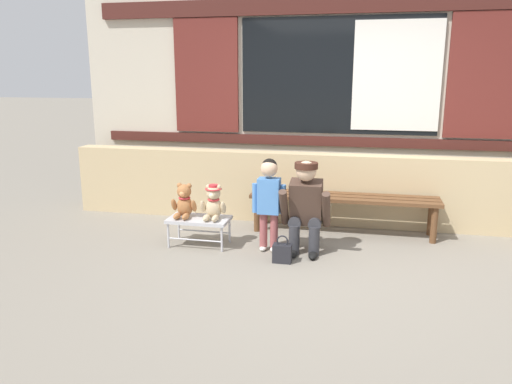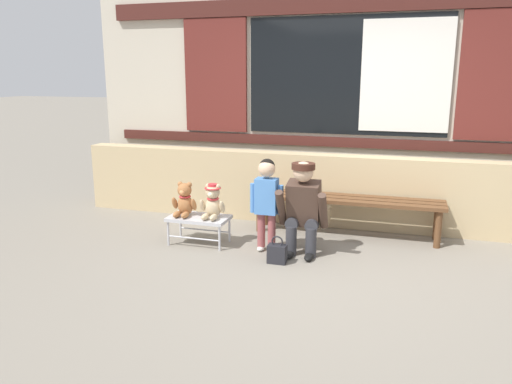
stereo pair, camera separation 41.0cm
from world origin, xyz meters
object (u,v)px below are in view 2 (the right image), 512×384
Objects in this scene: wooden_bench_long at (346,203)px; adult_crouching at (304,208)px; teddy_bear_plain at (185,200)px; child_standing at (267,195)px; handbag_on_ground at (277,253)px; teddy_bear_with_hat at (213,202)px; small_display_bench at (199,220)px.

adult_crouching is (-0.34, -0.71, 0.11)m from wooden_bench_long.
child_standing is (0.91, -0.01, 0.13)m from teddy_bear_plain.
wooden_bench_long is 7.72× the size of handbag_on_ground.
handbag_on_ground is at bearing -119.40° from adult_crouching.
wooden_bench_long is at bearing 24.38° from teddy_bear_plain.
child_standing is 1.01× the size of adult_crouching.
handbag_on_ground is (0.78, -0.31, -0.38)m from teddy_bear_with_hat.
adult_crouching reaches higher than wooden_bench_long.
teddy_bear_plain is (-0.16, 0.00, 0.20)m from small_display_bench.
wooden_bench_long is 2.21× the size of adult_crouching.
wooden_bench_long is at bearing 46.13° from child_standing.
handbag_on_ground is at bearing -15.52° from teddy_bear_plain.
wooden_bench_long is at bearing 64.60° from adult_crouching.
wooden_bench_long is 1.20m from handbag_on_ground.
small_display_bench is at bearing 179.52° from child_standing.
small_display_bench is 1.15m from adult_crouching.
wooden_bench_long reaches higher than handbag_on_ground.
wooden_bench_long is 1.06m from child_standing.
child_standing is 0.61m from handbag_on_ground.
child_standing reaches higher than teddy_bear_plain.
adult_crouching is (0.97, 0.03, 0.01)m from teddy_bear_with_hat.
wooden_bench_long is 0.79m from adult_crouching.
teddy_bear_plain is 1.29m from adult_crouching.
child_standing is (-0.72, -0.74, 0.22)m from wooden_bench_long.
adult_crouching reaches higher than teddy_bear_with_hat.
adult_crouching is at bearing 1.69° from teddy_bear_with_hat.
small_display_bench is at bearing -153.27° from wooden_bench_long.
child_standing is (0.75, -0.01, 0.33)m from small_display_bench.
teddy_bear_plain is (-1.63, -0.74, 0.09)m from wooden_bench_long.
wooden_bench_long is 1.79m from teddy_bear_plain.
teddy_bear_with_hat reaches higher than handbag_on_ground.
teddy_bear_with_hat is 0.97m from adult_crouching.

